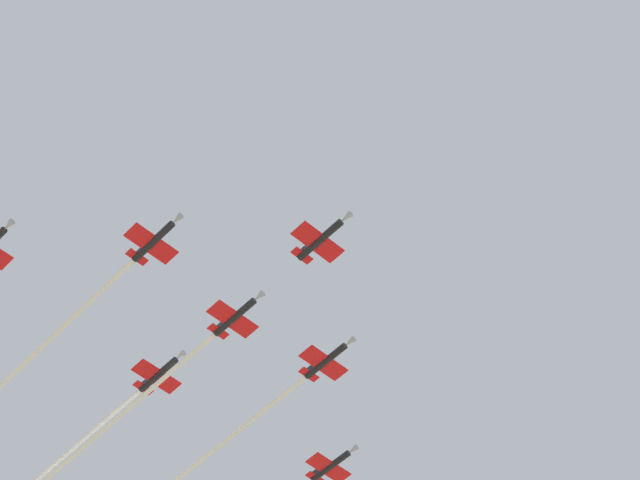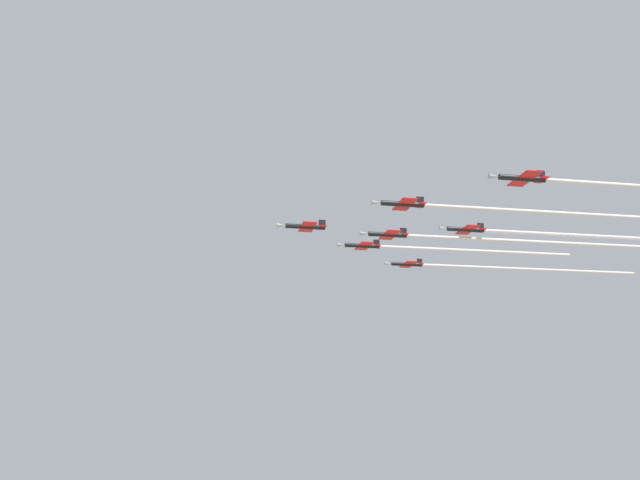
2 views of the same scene
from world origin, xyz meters
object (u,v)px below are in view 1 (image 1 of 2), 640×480
at_px(jet_starboard_inner, 75,315).
at_px(jet_lead, 321,239).
at_px(jet_port_outer, 132,405).
at_px(jet_port_trail, 91,433).
at_px(jet_port_inner, 243,427).

bearing_deg(jet_starboard_inner, jet_lead, 115.17).
height_order(jet_port_outer, jet_port_trail, jet_port_trail).
xyz_separation_m(jet_port_inner, jet_starboard_inner, (33.99, 14.81, 0.10)).
bearing_deg(jet_starboard_inner, jet_port_trail, -131.69).
xyz_separation_m(jet_port_inner, jet_port_trail, (24.77, -11.49, 0.57)).
xyz_separation_m(jet_lead, jet_starboard_inner, (32.15, -29.43, 0.85)).
xyz_separation_m(jet_port_outer, jet_port_trail, (4.74, -11.52, 2.33)).
distance_m(jet_port_outer, jet_port_trail, 12.67).
distance_m(jet_port_inner, jet_port_outer, 20.11).
distance_m(jet_starboard_inner, jet_port_trail, 27.87).
height_order(jet_port_inner, jet_port_outer, jet_port_inner).
height_order(jet_lead, jet_starboard_inner, jet_starboard_inner).
relative_size(jet_port_inner, jet_starboard_inner, 1.02).
bearing_deg(jet_port_trail, jet_lead, 90.00).
relative_size(jet_starboard_inner, jet_port_trail, 1.05).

